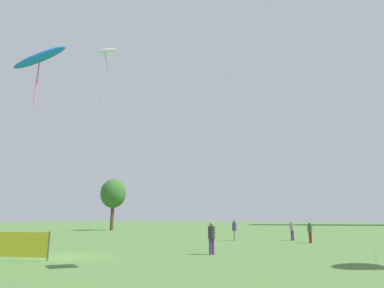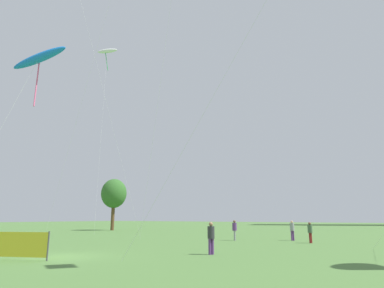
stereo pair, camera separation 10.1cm
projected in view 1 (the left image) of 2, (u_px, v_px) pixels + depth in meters
The scene contains 9 objects.
ground at pixel (61, 257), 18.20m from camera, with size 280.00×280.00×0.00m, color #4C7538.
person_standing_0 at pixel (310, 231), 28.32m from camera, with size 0.38×0.38×1.73m.
person_standing_1 at pixel (212, 236), 19.62m from camera, with size 0.41×0.41×1.85m.
person_standing_2 at pixel (292, 229), 31.37m from camera, with size 0.41×0.41×1.83m.
person_standing_3 at pixel (234, 229), 31.48m from camera, with size 0.41×0.41×1.87m.
kite_flying_3 at pixel (39, 58), 26.02m from camera, with size 4.48×5.51×15.40m.
kite_flying_4 at pixel (107, 51), 56.61m from camera, with size 6.80×5.89×30.34m.
park_tree_0 at pixel (113, 194), 57.20m from camera, with size 4.32×4.32×8.65m.
event_banner at pixel (18, 245), 17.03m from camera, with size 3.28×1.40×1.44m.
Camera 1 is at (16.45, -12.08, 2.13)m, focal length 31.10 mm.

